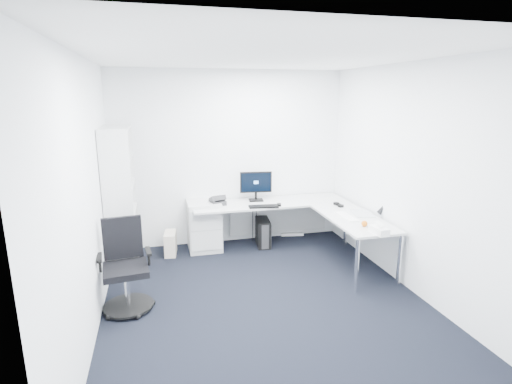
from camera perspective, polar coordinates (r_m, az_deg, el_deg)
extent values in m
plane|color=black|center=(4.76, 1.40, -15.47)|extent=(4.20, 4.20, 0.00)
plane|color=white|center=(4.17, 1.62, 18.92)|extent=(4.20, 4.20, 0.00)
cube|color=white|center=(6.28, -3.69, 4.79)|extent=(3.60, 0.02, 2.70)
cube|color=white|center=(2.41, 15.31, -10.53)|extent=(3.60, 0.02, 2.70)
cube|color=white|center=(4.17, -23.05, -0.87)|extent=(0.02, 4.20, 2.70)
cube|color=white|center=(5.05, 21.58, 1.66)|extent=(0.02, 4.20, 2.70)
cube|color=#B7B9B9|center=(6.22, -7.45, -4.64)|extent=(0.49, 0.61, 0.75)
cube|color=black|center=(6.32, 0.99, -5.79)|extent=(0.24, 0.46, 0.43)
cube|color=beige|center=(6.12, -12.12, -7.17)|extent=(0.20, 0.37, 0.34)
cube|color=white|center=(6.83, 5.21, -6.04)|extent=(0.38, 0.13, 0.04)
cube|color=black|center=(5.90, 1.08, -2.07)|extent=(0.45, 0.20, 0.02)
cube|color=black|center=(5.98, 3.31, -1.82)|extent=(0.08, 0.11, 0.03)
cube|color=white|center=(5.57, 12.81, -3.43)|extent=(0.14, 0.47, 0.02)
sphere|color=orange|center=(5.22, 15.24, -4.39)|extent=(0.08, 0.08, 0.08)
cube|color=white|center=(5.00, 17.17, -5.27)|extent=(0.15, 0.26, 0.09)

